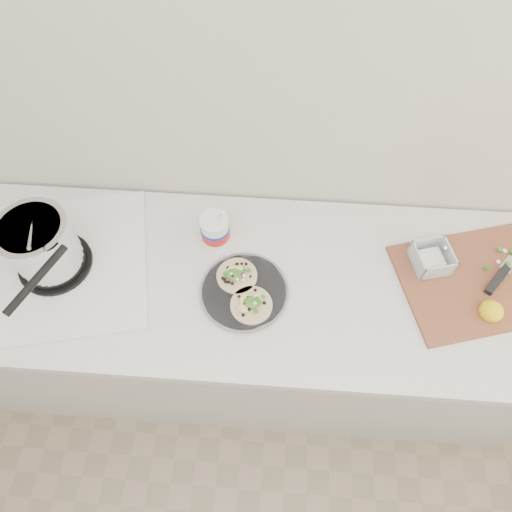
# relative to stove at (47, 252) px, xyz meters

# --- Properties ---
(counter) EXTENTS (2.44, 0.66, 0.90)m
(counter) POSITION_rel_stove_xyz_m (0.51, 0.01, -0.54)
(counter) COLOR beige
(counter) RESTS_ON ground
(stove) EXTENTS (0.67, 0.63, 0.27)m
(stove) POSITION_rel_stove_xyz_m (0.00, 0.00, 0.00)
(stove) COLOR silver
(stove) RESTS_ON counter
(taco_plate) EXTENTS (0.28, 0.28, 0.04)m
(taco_plate) POSITION_rel_stove_xyz_m (0.61, -0.05, -0.07)
(taco_plate) COLOR slate
(taco_plate) RESTS_ON counter
(tub) EXTENTS (0.10, 0.10, 0.21)m
(tub) POSITION_rel_stove_xyz_m (0.50, 0.14, -0.02)
(tub) COLOR white
(tub) RESTS_ON counter
(cutboard) EXTENTS (0.59, 0.48, 0.08)m
(cutboard) POSITION_rel_stove_xyz_m (1.34, 0.05, -0.07)
(cutboard) COLOR brown
(cutboard) RESTS_ON counter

